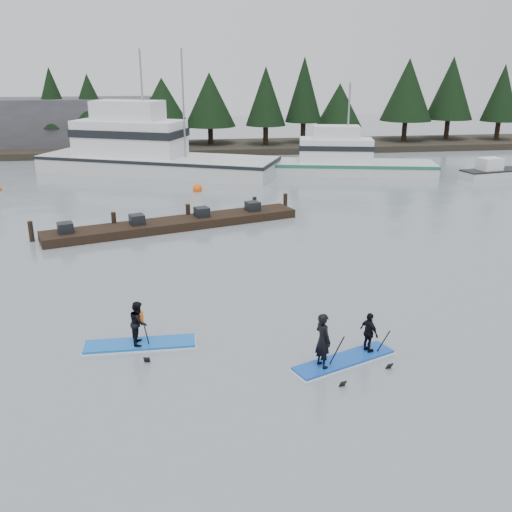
{
  "coord_description": "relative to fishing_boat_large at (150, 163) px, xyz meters",
  "views": [
    {
      "loc": [
        -3.0,
        -14.75,
        8.23
      ],
      "look_at": [
        0.0,
        6.0,
        1.1
      ],
      "focal_mm": 40.0,
      "sensor_mm": 36.0,
      "label": 1
    }
  ],
  "objects": [
    {
      "name": "waterfront_building",
      "position": [
        -9.19,
        13.49,
        1.71
      ],
      "size": [
        18.0,
        6.0,
        5.0
      ],
      "primitive_type": "cube",
      "color": "#4C4C51",
      "rests_on": "ground"
    },
    {
      "name": "paddleboard_duo",
      "position": [
        6.37,
        -31.16,
        -0.19
      ],
      "size": [
        3.25,
        1.92,
        2.2
      ],
      "rotation": [
        0.0,
        0.0,
        0.39
      ],
      "color": "#1348B3",
      "rests_on": "ground"
    },
    {
      "name": "floating_dock",
      "position": [
        1.74,
        -16.18,
        -0.57
      ],
      "size": [
        13.35,
        5.78,
        0.45
      ],
      "primitive_type": "cube",
      "rotation": [
        0.0,
        0.0,
        0.31
      ],
      "color": "black",
      "rests_on": "ground"
    },
    {
      "name": "paddleboard_solo",
      "position": [
        0.53,
        -29.3,
        -0.3
      ],
      "size": [
        3.35,
        1.08,
        1.9
      ],
      "rotation": [
        0.0,
        0.0,
        -0.0
      ],
      "color": "blue",
      "rests_on": "ground"
    },
    {
      "name": "far_shore",
      "position": [
        4.81,
        11.49,
        -0.49
      ],
      "size": [
        70.0,
        8.0,
        0.6
      ],
      "primitive_type": "cube",
      "color": "#2D281E",
      "rests_on": "ground"
    },
    {
      "name": "skiff",
      "position": [
        25.87,
        -5.85,
        -0.46
      ],
      "size": [
        5.9,
        2.76,
        0.66
      ],
      "primitive_type": "cube",
      "rotation": [
        0.0,
        0.0,
        0.19
      ],
      "color": "silver",
      "rests_on": "ground"
    },
    {
      "name": "ground",
      "position": [
        4.81,
        -30.51,
        -0.79
      ],
      "size": [
        160.0,
        160.0,
        0.0
      ],
      "primitive_type": "plane",
      "color": "gray",
      "rests_on": "ground"
    },
    {
      "name": "fishing_boat_medium",
      "position": [
        15.31,
        -2.63,
        -0.27
      ],
      "size": [
        12.76,
        6.15,
        7.62
      ],
      "rotation": [
        0.0,
        0.0,
        -0.22
      ],
      "color": "silver",
      "rests_on": "ground"
    },
    {
      "name": "treeline",
      "position": [
        4.81,
        11.49,
        -0.79
      ],
      "size": [
        60.0,
        4.0,
        8.0
      ],
      "primitive_type": null,
      "color": "black",
      "rests_on": "ground"
    },
    {
      "name": "buoy_b",
      "position": [
        3.31,
        -7.26,
        -0.79
      ],
      "size": [
        0.64,
        0.64,
        0.64
      ],
      "primitive_type": "sphere",
      "color": "#FF560C",
      "rests_on": "ground"
    },
    {
      "name": "fishing_boat_large",
      "position": [
        0.0,
        0.0,
        0.0
      ],
      "size": [
        18.95,
        12.22,
        10.33
      ],
      "rotation": [
        0.0,
        0.0,
        -0.42
      ],
      "color": "silver",
      "rests_on": "ground"
    },
    {
      "name": "buoy_c",
      "position": [
        17.1,
        -4.53,
        -0.79
      ],
      "size": [
        0.52,
        0.52,
        0.52
      ],
      "primitive_type": "sphere",
      "color": "#FF560C",
      "rests_on": "ground"
    }
  ]
}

